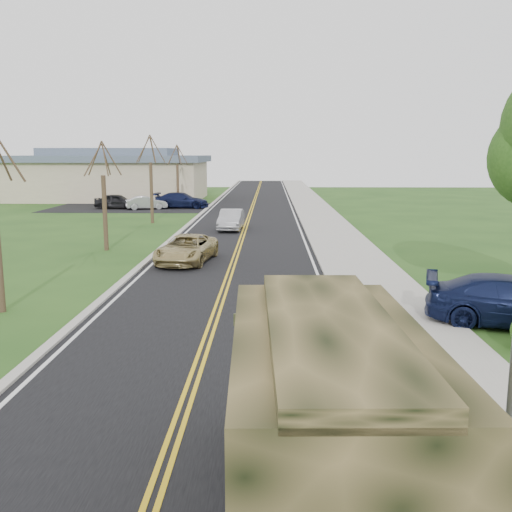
{
  "coord_description": "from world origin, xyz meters",
  "views": [
    {
      "loc": [
        1.72,
        -7.74,
        5.09
      ],
      "look_at": [
        1.27,
        10.47,
        1.8
      ],
      "focal_mm": 40.0,
      "sensor_mm": 36.0,
      "label": 1
    }
  ],
  "objects_px": {
    "suv_champagne": "(187,249)",
    "utility_box_near": "(464,456)",
    "sedan_silver": "(231,220)",
    "military_truck": "(322,406)"
  },
  "relations": [
    {
      "from": "suv_champagne",
      "to": "utility_box_near",
      "type": "distance_m",
      "value": 19.51
    },
    {
      "from": "suv_champagne",
      "to": "utility_box_near",
      "type": "bearing_deg",
      "value": -61.2
    },
    {
      "from": "suv_champagne",
      "to": "sedan_silver",
      "type": "distance_m",
      "value": 11.8
    },
    {
      "from": "military_truck",
      "to": "utility_box_near",
      "type": "bearing_deg",
      "value": 24.37
    },
    {
      "from": "military_truck",
      "to": "sedan_silver",
      "type": "relative_size",
      "value": 1.56
    },
    {
      "from": "sedan_silver",
      "to": "military_truck",
      "type": "bearing_deg",
      "value": -81.41
    },
    {
      "from": "military_truck",
      "to": "sedan_silver",
      "type": "distance_m",
      "value": 31.29
    },
    {
      "from": "suv_champagne",
      "to": "utility_box_near",
      "type": "xyz_separation_m",
      "value": [
        6.94,
        -18.24,
        -0.15
      ]
    },
    {
      "from": "suv_champagne",
      "to": "sedan_silver",
      "type": "relative_size",
      "value": 1.13
    },
    {
      "from": "sedan_silver",
      "to": "utility_box_near",
      "type": "relative_size",
      "value": 5.19
    }
  ]
}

